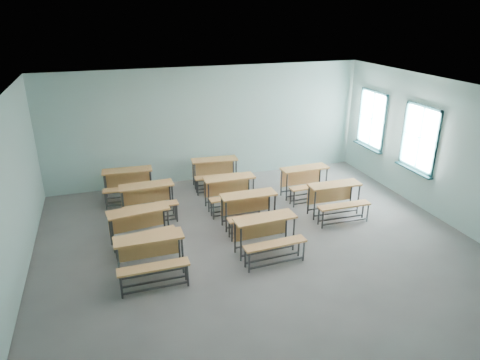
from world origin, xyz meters
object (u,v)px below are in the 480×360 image
object	(u,v)px
desk_unit_r2c2	(306,178)
desk_unit_r3c1	(215,169)
desk_unit_r0c0	(150,252)
desk_unit_r1c2	(336,196)
desk_unit_r2c0	(148,196)
desk_unit_r0c1	(267,231)
desk_unit_r1c0	(140,223)
desk_unit_r2c1	(231,188)
desk_unit_r3c0	(128,180)
desk_unit_r1c1	(250,206)

from	to	relation	value
desk_unit_r2c2	desk_unit_r3c1	size ratio (longest dim) A/B	0.98
desk_unit_r0c0	desk_unit_r1c2	xyz separation A→B (m)	(4.48, 1.17, 0.00)
desk_unit_r2c2	desk_unit_r3c1	xyz separation A→B (m)	(-2.07, 1.38, 0.00)
desk_unit_r2c0	desk_unit_r3c1	size ratio (longest dim) A/B	0.98
desk_unit_r1c2	desk_unit_r2c0	xyz separation A→B (m)	(-4.24, 1.33, 0.00)
desk_unit_r0c1	desk_unit_r1c0	bearing A→B (deg)	151.60
desk_unit_r0c0	desk_unit_r2c1	world-z (taller)	same
desk_unit_r2c2	desk_unit_r3c0	bearing A→B (deg)	162.37
desk_unit_r1c1	desk_unit_r3c1	distance (m)	2.54
desk_unit_r0c0	desk_unit_r0c1	xyz separation A→B (m)	(2.30, 0.08, 0.00)
desk_unit_r2c0	desk_unit_r0c1	bearing A→B (deg)	-51.61
desk_unit_r1c1	desk_unit_r1c2	size ratio (longest dim) A/B	0.99
desk_unit_r1c2	desk_unit_r3c0	world-z (taller)	same
desk_unit_r0c0	desk_unit_r2c0	size ratio (longest dim) A/B	0.98
desk_unit_r2c2	desk_unit_r3c0	world-z (taller)	same
desk_unit_r1c0	desk_unit_r2c0	bearing A→B (deg)	69.49
desk_unit_r1c2	desk_unit_r0c0	bearing A→B (deg)	-164.02
desk_unit_r0c1	desk_unit_r1c1	size ratio (longest dim) A/B	1.03
desk_unit_r3c1	desk_unit_r2c1	bearing A→B (deg)	-85.71
desk_unit_r1c2	desk_unit_r1c1	bearing A→B (deg)	179.03
desk_unit_r2c1	desk_unit_r3c0	xyz separation A→B (m)	(-2.36, 1.31, 0.00)
desk_unit_r0c1	desk_unit_r2c2	bearing A→B (deg)	46.44
desk_unit_r0c1	desk_unit_r3c0	xyz separation A→B (m)	(-2.42, 3.60, 0.00)
desk_unit_r1c1	desk_unit_r3c1	world-z (taller)	same
desk_unit_r0c1	desk_unit_r2c0	distance (m)	3.18
desk_unit_r2c0	desk_unit_r2c2	world-z (taller)	same
desk_unit_r0c0	desk_unit_r3c1	xyz separation A→B (m)	(2.24, 3.79, 0.00)
desk_unit_r2c0	desk_unit_r3c0	distance (m)	1.23
desk_unit_r2c0	desk_unit_r1c2	bearing A→B (deg)	-19.31
desk_unit_r2c1	desk_unit_r3c0	bearing A→B (deg)	150.76
desk_unit_r0c0	desk_unit_r2c1	size ratio (longest dim) A/B	1.00
desk_unit_r1c2	desk_unit_r3c0	bearing A→B (deg)	152.69
desk_unit_r2c2	desk_unit_r1c0	bearing A→B (deg)	-166.19
desk_unit_r0c1	desk_unit_r2c0	xyz separation A→B (m)	(-2.05, 2.43, 0.00)
desk_unit_r0c1	desk_unit_r2c1	xyz separation A→B (m)	(-0.06, 2.29, 0.00)
desk_unit_r1c0	desk_unit_r1c2	distance (m)	4.54
desk_unit_r1c2	desk_unit_r3c1	world-z (taller)	same
desk_unit_r2c1	desk_unit_r1c2	bearing A→B (deg)	-28.32
desk_unit_r3c1	desk_unit_r2c0	bearing A→B (deg)	-143.21
desk_unit_r1c0	desk_unit_r1c2	bearing A→B (deg)	-7.73
desk_unit_r0c0	desk_unit_r1c2	bearing A→B (deg)	14.55
desk_unit_r2c1	desk_unit_r3c0	world-z (taller)	same
desk_unit_r0c0	desk_unit_r2c0	bearing A→B (deg)	84.25
desk_unit_r1c1	desk_unit_r2c1	world-z (taller)	same
desk_unit_r2c2	desk_unit_r1c2	bearing A→B (deg)	-83.48
desk_unit_r2c2	desk_unit_r0c0	bearing A→B (deg)	-152.35
desk_unit_r0c0	desk_unit_r2c2	size ratio (longest dim) A/B	0.98
desk_unit_r0c0	desk_unit_r1c2	distance (m)	4.63
desk_unit_r2c0	desk_unit_r1c1	bearing A→B (deg)	-32.44
desk_unit_r2c0	desk_unit_r1c0	bearing A→B (deg)	-105.02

